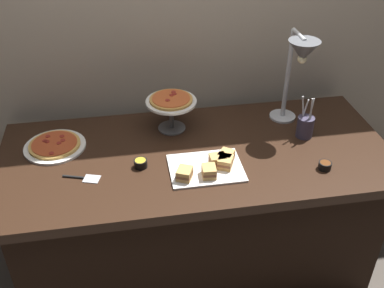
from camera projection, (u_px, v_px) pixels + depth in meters
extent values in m
plane|color=#4C443D|center=(196.00, 259.00, 2.63)|extent=(8.00, 8.00, 0.00)
cube|color=tan|center=(180.00, 28.00, 2.36)|extent=(4.40, 0.04, 2.40)
cube|color=black|center=(197.00, 156.00, 2.21)|extent=(1.90, 0.84, 0.05)
cube|color=black|center=(196.00, 214.00, 2.43)|extent=(1.75, 0.74, 0.71)
cylinder|color=#B7BABF|center=(282.00, 116.00, 2.47)|extent=(0.14, 0.14, 0.01)
cylinder|color=#B7BABF|center=(288.00, 75.00, 2.33)|extent=(0.02, 0.02, 0.48)
cylinder|color=#B7BABF|center=(299.00, 35.00, 2.13)|extent=(0.02, 0.15, 0.02)
cone|color=#595B60|center=(303.00, 51.00, 2.10)|extent=(0.15, 0.15, 0.10)
sphere|color=#F9EAB2|center=(302.00, 59.00, 2.12)|extent=(0.04, 0.04, 0.04)
cylinder|color=white|center=(55.00, 147.00, 2.23)|extent=(0.30, 0.30, 0.01)
cylinder|color=gold|center=(55.00, 145.00, 2.22)|extent=(0.25, 0.25, 0.01)
cylinder|color=#B74723|center=(54.00, 143.00, 2.22)|extent=(0.22, 0.22, 0.00)
cylinder|color=maroon|center=(47.00, 142.00, 2.22)|extent=(0.02, 0.02, 0.00)
cylinder|color=maroon|center=(62.00, 136.00, 2.26)|extent=(0.02, 0.02, 0.00)
cylinder|color=maroon|center=(45.00, 141.00, 2.23)|extent=(0.02, 0.02, 0.00)
cylinder|color=maroon|center=(63.00, 140.00, 2.23)|extent=(0.02, 0.02, 0.00)
cylinder|color=maroon|center=(59.00, 143.00, 2.21)|extent=(0.02, 0.02, 0.00)
cylinder|color=maroon|center=(51.00, 153.00, 2.14)|extent=(0.02, 0.02, 0.00)
cylinder|color=maroon|center=(48.00, 136.00, 2.26)|extent=(0.02, 0.02, 0.00)
cylinder|color=#595B60|center=(172.00, 116.00, 2.33)|extent=(0.02, 0.02, 0.15)
cylinder|color=#595B60|center=(172.00, 128.00, 2.37)|extent=(0.14, 0.14, 0.01)
cylinder|color=white|center=(171.00, 102.00, 2.29)|extent=(0.26, 0.26, 0.01)
cylinder|color=#C68E42|center=(171.00, 100.00, 2.28)|extent=(0.22, 0.22, 0.01)
cylinder|color=#C65628|center=(171.00, 98.00, 2.27)|extent=(0.19, 0.19, 0.00)
cylinder|color=maroon|center=(174.00, 94.00, 2.31)|extent=(0.02, 0.02, 0.00)
cylinder|color=maroon|center=(168.00, 100.00, 2.25)|extent=(0.02, 0.02, 0.00)
cylinder|color=maroon|center=(172.00, 95.00, 2.30)|extent=(0.02, 0.02, 0.00)
cylinder|color=maroon|center=(174.00, 92.00, 2.32)|extent=(0.02, 0.02, 0.00)
cube|color=white|center=(206.00, 168.00, 2.08)|extent=(0.34, 0.26, 0.01)
cube|color=tan|center=(226.00, 159.00, 2.12)|extent=(0.09, 0.10, 0.02)
cube|color=brown|center=(226.00, 157.00, 2.11)|extent=(0.09, 0.10, 0.01)
cube|color=tan|center=(226.00, 154.00, 2.10)|extent=(0.09, 0.10, 0.02)
cube|color=tan|center=(217.00, 163.00, 2.10)|extent=(0.08, 0.06, 0.02)
cube|color=brown|center=(218.00, 160.00, 2.09)|extent=(0.08, 0.06, 0.01)
cube|color=tan|center=(218.00, 157.00, 2.08)|extent=(0.08, 0.06, 0.02)
cube|color=tan|center=(185.00, 177.00, 2.01)|extent=(0.09, 0.09, 0.02)
cube|color=brown|center=(185.00, 174.00, 2.00)|extent=(0.09, 0.09, 0.01)
cube|color=tan|center=(185.00, 171.00, 1.99)|extent=(0.09, 0.09, 0.02)
cube|color=tan|center=(209.00, 174.00, 2.02)|extent=(0.06, 0.07, 0.02)
cube|color=brown|center=(209.00, 171.00, 2.02)|extent=(0.06, 0.07, 0.01)
cube|color=tan|center=(209.00, 169.00, 2.01)|extent=(0.06, 0.07, 0.02)
cube|color=tan|center=(225.00, 165.00, 2.08)|extent=(0.09, 0.09, 0.02)
cube|color=brown|center=(225.00, 162.00, 2.07)|extent=(0.09, 0.09, 0.01)
cube|color=tan|center=(226.00, 159.00, 2.06)|extent=(0.09, 0.09, 0.02)
cylinder|color=black|center=(325.00, 166.00, 2.08)|extent=(0.06, 0.06, 0.04)
cylinder|color=#562D14|center=(325.00, 163.00, 2.07)|extent=(0.05, 0.05, 0.01)
cylinder|color=black|center=(141.00, 163.00, 2.09)|extent=(0.06, 0.06, 0.04)
cylinder|color=gold|center=(140.00, 161.00, 2.08)|extent=(0.05, 0.05, 0.01)
cylinder|color=#383347|center=(305.00, 127.00, 2.28)|extent=(0.08, 0.08, 0.11)
cylinder|color=#B7BABF|center=(310.00, 116.00, 2.23)|extent=(0.03, 0.02, 0.19)
cylinder|color=#B7BABF|center=(303.00, 112.00, 2.25)|extent=(0.05, 0.03, 0.20)
cylinder|color=#B7BABF|center=(311.00, 115.00, 2.23)|extent=(0.03, 0.02, 0.20)
cylinder|color=#B7BABF|center=(304.00, 114.00, 2.26)|extent=(0.03, 0.03, 0.17)
cube|color=#B7BABF|center=(92.00, 179.00, 2.02)|extent=(0.08, 0.07, 0.00)
cylinder|color=black|center=(73.00, 177.00, 2.03)|extent=(0.10, 0.04, 0.01)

